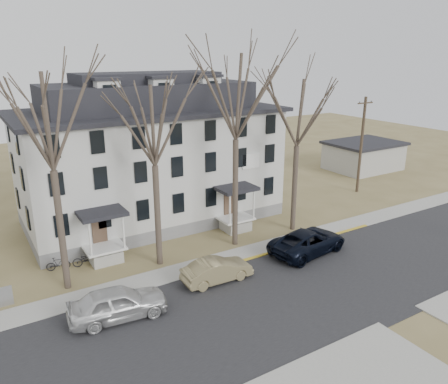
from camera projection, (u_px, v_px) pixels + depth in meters
ground at (317, 312)px, 23.84m from camera, size 120.00×120.00×0.00m
main_road at (293, 295)px, 25.46m from camera, size 120.00×10.00×0.04m
far_sidewalk at (237, 256)px, 30.34m from camera, size 120.00×2.00×0.08m
yellow_curb at (300, 245)px, 32.09m from camera, size 14.00×0.25×0.06m
boarding_house at (151, 156)px, 35.78m from camera, size 20.80×12.36×12.05m
distant_building at (363, 155)px, 52.50m from camera, size 8.50×6.50×3.35m
tree_far_left at (47, 115)px, 23.17m from camera, size 8.40×8.40×13.72m
tree_mid_left at (153, 120)px, 26.38m from camera, size 7.80×7.80×12.74m
tree_center at (236, 91)px, 28.91m from camera, size 9.00×9.00×14.70m
tree_mid_right at (299, 108)px, 32.10m from camera, size 7.80×7.80×12.74m
utility_pole_far at (361, 144)px, 42.91m from camera, size 2.00×0.28×9.50m
car_silver at (118, 304)px, 23.01m from camera, size 5.36×2.62×1.76m
car_tan at (217, 271)px, 26.79m from camera, size 4.48×1.66×1.46m
car_navy at (308, 242)px, 30.60m from camera, size 6.34×3.55×1.67m
bicycle_left at (87, 260)px, 28.74m from camera, size 2.01×1.15×1.00m
bicycle_right at (58, 264)px, 28.22m from camera, size 1.56×0.73×0.90m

